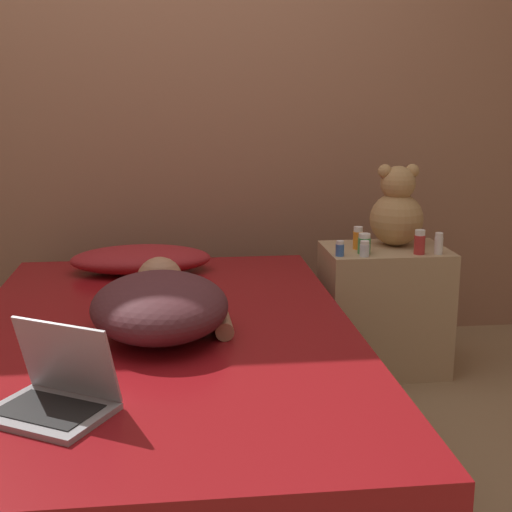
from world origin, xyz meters
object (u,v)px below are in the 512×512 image
bottle_white (439,244)px  bottle_clear (365,249)px  teddy_bear (397,210)px  bottle_green (364,244)px  pillow (141,259)px  bottle_blue (340,249)px  laptop (55,392)px  bottle_red (420,242)px  bottle_orange (358,238)px  person_lying (161,303)px

bottle_white → bottle_clear: size_ratio=1.38×
teddy_bear → bottle_white: (0.13, -0.19, -0.11)m
bottle_green → bottle_white: size_ratio=0.94×
pillow → bottle_blue: size_ratio=9.14×
bottle_blue → bottle_green: bottle_green is taller
pillow → laptop: bearing=-96.4°
pillow → bottle_red: size_ratio=5.69×
teddy_bear → bottle_red: 0.22m
teddy_bear → bottle_blue: 0.37m
bottle_red → bottle_blue: bottle_red is taller
teddy_bear → bottle_orange: teddy_bear is taller
bottle_blue → bottle_clear: bottle_clear is taller
person_lying → teddy_bear: teddy_bear is taller
bottle_green → teddy_bear: bearing=37.9°
pillow → laptop: size_ratio=1.69×
laptop → bottle_orange: (1.10, 1.34, 0.08)m
bottle_clear → bottle_green: bearing=76.6°
pillow → bottle_clear: size_ratio=8.91×
bottle_white → pillow: bearing=173.3°
laptop → bottle_clear: size_ratio=5.26×
person_lying → bottle_red: (1.09, 0.64, 0.04)m
bottle_blue → person_lying: bearing=-139.1°
teddy_bear → bottle_green: size_ratio=4.22×
person_lying → bottle_red: person_lying is taller
teddy_bear → pillow: bearing=-177.8°
teddy_bear → bottle_red: teddy_bear is taller
person_lying → bottle_clear: bearing=35.3°
bottle_green → bottle_clear: bearing=-103.4°
bottle_orange → laptop: bearing=-129.5°
teddy_bear → bottle_orange: 0.23m
person_lying → bottle_orange: (0.85, 0.77, 0.04)m
pillow → teddy_bear: 1.16m
bottle_green → bottle_red: bearing=-10.1°
pillow → bottle_blue: 0.85m
person_lying → bottle_clear: 1.05m
bottle_orange → person_lying: bearing=-138.0°
bottle_blue → bottle_green: 0.12m
laptop → bottle_green: laptop is taller
bottle_orange → bottle_blue: bottle_orange is taller
pillow → person_lying: person_lying is taller
pillow → bottle_white: (1.27, -0.15, 0.07)m
bottle_red → bottle_clear: bearing=-176.3°
laptop → teddy_bear: size_ratio=0.96×
bottle_orange → bottle_green: bottle_orange is taller
laptop → teddy_bear: bearing=77.8°
person_lying → teddy_bear: bearing=37.2°
laptop → bottle_orange: laptop is taller
bottle_green → bottle_clear: size_ratio=1.29×
person_lying → bottle_green: person_lying is taller
laptop → bottle_green: (1.11, 1.25, 0.07)m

